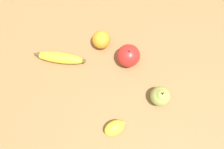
{
  "coord_description": "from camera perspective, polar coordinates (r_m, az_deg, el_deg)",
  "views": [
    {
      "loc": [
        -0.08,
        0.1,
        0.76
      ],
      "look_at": [
        -0.07,
        -0.12,
        0.03
      ],
      "focal_mm": 35.0,
      "sensor_mm": 36.0,
      "label": 1
    }
  ],
  "objects": [
    {
      "name": "ground_plane",
      "position": [
        0.77,
        -5.63,
        -8.68
      ],
      "size": [
        3.0,
        3.0,
        0.0
      ],
      "primitive_type": "plane",
      "color": "olive"
    },
    {
      "name": "banana",
      "position": [
        0.81,
        -13.6,
        4.29
      ],
      "size": [
        0.19,
        0.06,
        0.04
      ],
      "rotation": [
        0.0,
        0.0,
        6.18
      ],
      "color": "yellow",
      "rests_on": "ground_plane"
    },
    {
      "name": "orange",
      "position": [
        0.8,
        -2.82,
        9.09
      ],
      "size": [
        0.07,
        0.07,
        0.07
      ],
      "color": "orange",
      "rests_on": "ground_plane"
    },
    {
      "name": "pear",
      "position": [
        0.75,
        12.51,
        -5.51
      ],
      "size": [
        0.07,
        0.07,
        0.08
      ],
      "color": "#99A84C",
      "rests_on": "ground_plane"
    },
    {
      "name": "apple",
      "position": [
        0.78,
        4.34,
        4.94
      ],
      "size": [
        0.08,
        0.08,
        0.09
      ],
      "color": "red",
      "rests_on": "ground_plane"
    },
    {
      "name": "lemon",
      "position": [
        0.73,
        0.65,
        -13.77
      ],
      "size": [
        0.08,
        0.07,
        0.05
      ],
      "rotation": [
        0.0,
        0.0,
        3.66
      ],
      "color": "yellow",
      "rests_on": "ground_plane"
    }
  ]
}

